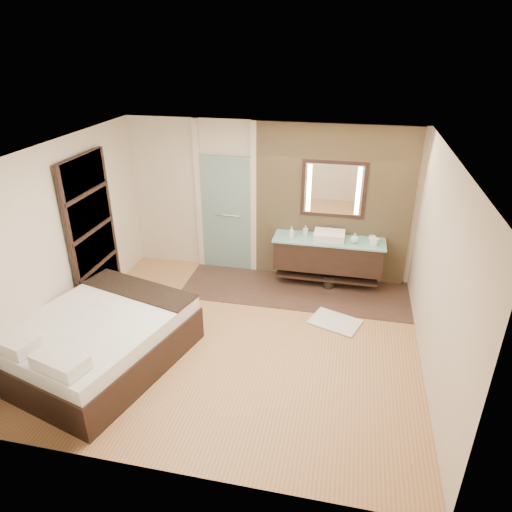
% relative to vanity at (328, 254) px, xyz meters
% --- Properties ---
extents(floor, '(5.00, 5.00, 0.00)m').
position_rel_vanity_xyz_m(floor, '(-1.10, -1.92, -0.58)').
color(floor, '#A57345').
rests_on(floor, ground).
extents(tile_strip, '(3.80, 1.30, 0.01)m').
position_rel_vanity_xyz_m(tile_strip, '(-0.50, -0.32, -0.57)').
color(tile_strip, '#3B2720').
rests_on(tile_strip, floor).
extents(stone_wall, '(2.60, 0.08, 2.70)m').
position_rel_vanity_xyz_m(stone_wall, '(0.00, 0.29, 0.77)').
color(stone_wall, '#A2865C').
rests_on(stone_wall, floor).
extents(vanity, '(1.85, 0.55, 0.88)m').
position_rel_vanity_xyz_m(vanity, '(0.00, 0.00, 0.00)').
color(vanity, black).
rests_on(vanity, stone_wall).
extents(mirror_unit, '(1.06, 0.04, 0.96)m').
position_rel_vanity_xyz_m(mirror_unit, '(0.00, 0.24, 1.07)').
color(mirror_unit, black).
rests_on(mirror_unit, stone_wall).
extents(frosted_door, '(1.10, 0.12, 2.70)m').
position_rel_vanity_xyz_m(frosted_door, '(-1.85, 0.28, 0.56)').
color(frosted_door, silver).
rests_on(frosted_door, floor).
extents(shoji_partition, '(0.06, 1.20, 2.40)m').
position_rel_vanity_xyz_m(shoji_partition, '(-3.53, -1.32, 0.63)').
color(shoji_partition, black).
rests_on(shoji_partition, floor).
extents(bed, '(2.28, 2.59, 0.84)m').
position_rel_vanity_xyz_m(bed, '(-2.75, -2.74, -0.23)').
color(bed, black).
rests_on(bed, floor).
extents(bath_mat, '(0.85, 0.72, 0.02)m').
position_rel_vanity_xyz_m(bath_mat, '(0.23, -1.17, -0.56)').
color(bath_mat, white).
rests_on(bath_mat, floor).
extents(waste_bin, '(0.23, 0.23, 0.23)m').
position_rel_vanity_xyz_m(waste_bin, '(0.05, -0.12, -0.47)').
color(waste_bin, black).
rests_on(waste_bin, floor).
extents(tissue_box, '(0.16, 0.16, 0.10)m').
position_rel_vanity_xyz_m(tissue_box, '(0.73, -0.06, 0.33)').
color(tissue_box, silver).
rests_on(tissue_box, vanity).
extents(soap_bottle_a, '(0.09, 0.09, 0.21)m').
position_rel_vanity_xyz_m(soap_bottle_a, '(-0.62, -0.12, 0.39)').
color(soap_bottle_a, white).
rests_on(soap_bottle_a, vanity).
extents(soap_bottle_b, '(0.08, 0.08, 0.17)m').
position_rel_vanity_xyz_m(soap_bottle_b, '(-0.41, 0.09, 0.37)').
color(soap_bottle_b, '#B2B2B2').
rests_on(soap_bottle_b, vanity).
extents(soap_bottle_c, '(0.13, 0.13, 0.16)m').
position_rel_vanity_xyz_m(soap_bottle_c, '(0.41, -0.07, 0.37)').
color(soap_bottle_c, silver).
rests_on(soap_bottle_c, vanity).
extents(cup, '(0.15, 0.15, 0.09)m').
position_rel_vanity_xyz_m(cup, '(0.70, 0.06, 0.33)').
color(cup, white).
rests_on(cup, vanity).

